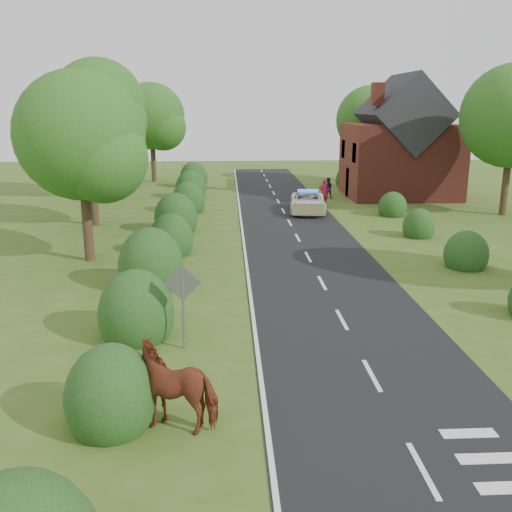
{
  "coord_description": "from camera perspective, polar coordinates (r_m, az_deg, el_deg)",
  "views": [
    {
      "loc": [
        -3.7,
        -13.39,
        6.83
      ],
      "look_at": [
        -2.65,
        7.47,
        1.3
      ],
      "focal_mm": 40.0,
      "sensor_mm": 36.0,
      "label": 1
    }
  ],
  "objects": [
    {
      "name": "ground",
      "position": [
        15.48,
        11.5,
        -11.68
      ],
      "size": [
        120.0,
        120.0,
        0.0
      ],
      "primitive_type": "plane",
      "color": "#3D5C18"
    },
    {
      "name": "road",
      "position": [
        29.43,
        4.43,
        1.38
      ],
      "size": [
        6.0,
        70.0,
        0.02
      ],
      "primitive_type": "cube",
      "color": "black",
      "rests_on": "ground"
    },
    {
      "name": "road_markings",
      "position": [
        27.26,
        1.63,
        0.37
      ],
      "size": [
        4.96,
        70.0,
        0.01
      ],
      "color": "white",
      "rests_on": "road"
    },
    {
      "name": "hedgerow_left",
      "position": [
        25.96,
        -9.02,
        1.09
      ],
      "size": [
        2.75,
        50.41,
        3.0
      ],
      "color": "#153C15",
      "rests_on": "ground"
    },
    {
      "name": "hedgerow_right",
      "position": [
        27.39,
        19.29,
        0.73
      ],
      "size": [
        2.1,
        45.78,
        2.1
      ],
      "color": "#153C15",
      "rests_on": "ground"
    },
    {
      "name": "tree_left_a",
      "position": [
        26.0,
        -16.64,
        10.94
      ],
      "size": [
        5.74,
        5.6,
        8.38
      ],
      "color": "#332316",
      "rests_on": "ground"
    },
    {
      "name": "tree_left_b",
      "position": [
        34.14,
        -15.96,
        11.27
      ],
      "size": [
        5.74,
        5.6,
        8.07
      ],
      "color": "#332316",
      "rests_on": "ground"
    },
    {
      "name": "tree_left_c",
      "position": [
        44.14,
        -15.09,
        13.95
      ],
      "size": [
        6.97,
        6.8,
        10.22
      ],
      "color": "#332316",
      "rests_on": "ground"
    },
    {
      "name": "tree_left_d",
      "position": [
        53.65,
        -10.14,
        13.33
      ],
      "size": [
        6.15,
        6.0,
        8.89
      ],
      "color": "#332316",
      "rests_on": "ground"
    },
    {
      "name": "tree_right_c",
      "position": [
        52.87,
        11.62,
        12.92
      ],
      "size": [
        6.15,
        6.0,
        8.58
      ],
      "color": "#332316",
      "rests_on": "ground"
    },
    {
      "name": "road_sign",
      "position": [
        16.29,
        -7.33,
        -3.82
      ],
      "size": [
        1.06,
        0.08,
        2.53
      ],
      "color": "gray",
      "rests_on": "ground"
    },
    {
      "name": "house",
      "position": [
        45.45,
        14.26,
        10.54
      ],
      "size": [
        8.0,
        7.4,
        9.17
      ],
      "color": "maroon",
      "rests_on": "ground"
    },
    {
      "name": "cow",
      "position": [
        12.96,
        -7.63,
        -13.12
      ],
      "size": [
        2.42,
        1.63,
        1.57
      ],
      "primitive_type": "imported",
      "rotation": [
        0.0,
        0.0,
        -1.8
      ],
      "color": "brown",
      "rests_on": "ground"
    },
    {
      "name": "police_van",
      "position": [
        37.79,
        5.19,
        5.4
      ],
      "size": [
        2.81,
        5.15,
        1.5
      ],
      "rotation": [
        0.0,
        0.0,
        -0.12
      ],
      "color": "white",
      "rests_on": "ground"
    },
    {
      "name": "pedestrian_red",
      "position": [
        40.8,
        6.77,
        6.37
      ],
      "size": [
        0.67,
        0.45,
        1.8
      ],
      "primitive_type": "imported",
      "rotation": [
        0.0,
        0.0,
        3.12
      ],
      "color": "#A31B32",
      "rests_on": "ground"
    },
    {
      "name": "pedestrian_purple",
      "position": [
        43.71,
        7.19,
        6.77
      ],
      "size": [
        0.78,
        0.62,
        1.58
      ],
      "primitive_type": "imported",
      "rotation": [
        0.0,
        0.0,
        3.11
      ],
      "color": "#461550",
      "rests_on": "ground"
    }
  ]
}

